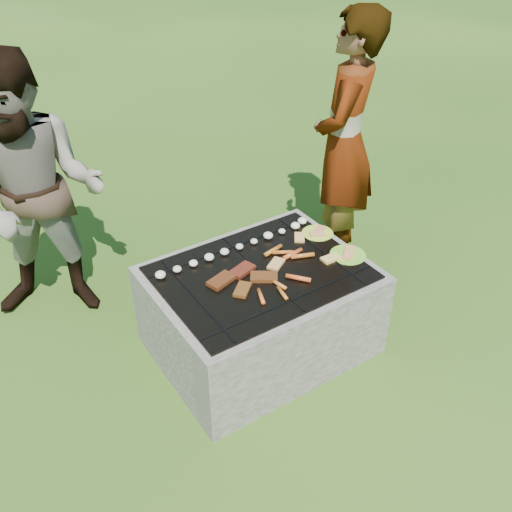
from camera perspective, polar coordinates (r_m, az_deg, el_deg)
The scene contains 10 objects.
lawn at distance 3.85m, azimuth 0.41°, elevation -8.91°, with size 60.00×60.00×0.00m, color #214310.
fire_pit at distance 3.66m, azimuth 0.43°, elevation -5.74°, with size 1.30×1.00×0.62m.
mushrooms at distance 3.65m, azimuth -1.68°, elevation 1.02°, with size 1.14×0.09×0.04m.
pork_slabs at distance 3.38m, azimuth -1.41°, elevation -2.23°, with size 0.42×0.30×0.02m.
sausages at distance 3.48m, azimuth 3.02°, elevation -1.04°, with size 0.55×0.47×0.03m.
bread_on_grate at distance 3.60m, azimuth 4.58°, elevation 0.13°, with size 0.45×0.40×0.02m.
plate_far at distance 3.83m, azimuth 6.18°, elevation 2.28°, with size 0.27×0.27×0.03m.
plate_near at distance 3.65m, azimuth 9.17°, elevation 0.10°, with size 0.27×0.27×0.03m.
cook at distance 4.28m, azimuth 8.84°, elevation 11.03°, with size 0.70×0.46×1.92m, color gray.
bystander at distance 3.89m, azimuth -21.00°, elevation 5.67°, with size 0.89×0.69×1.82m, color gray.
Camera 1 is at (-1.54, -2.30, 2.68)m, focal length 40.00 mm.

